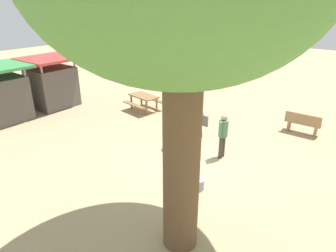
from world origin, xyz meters
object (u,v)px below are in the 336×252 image
Objects in this scene: elephant at (186,125)px; feed_bucket at (198,184)px; picnic_table_near at (144,99)px; market_stall_red at (52,85)px; person_handler at (223,133)px; market_stall_green at (0,97)px; wooden_bench at (303,123)px.

feed_bucket is (-2.28, -1.99, -0.62)m from elephant.
picnic_table_near is 4.79m from market_stall_red.
person_handler is 5.75m from picnic_table_near.
elephant is 8.52m from market_stall_green.
market_stall_red is at bearing 0.00° from market_stall_green.
market_stall_red reaches higher than person_handler.
wooden_bench is 13.13m from market_stall_green.
person_handler is at bearing 9.97° from feed_bucket.
wooden_bench is 0.56× the size of market_stall_green.
person_handler is at bearing -72.84° from market_stall_green.
market_stall_green is at bearing 59.05° from picnic_table_near.
person_handler is 2.30m from feed_bucket.
market_stall_red is at bearing 1.11° from person_handler.
elephant reaches higher than wooden_bench.
feed_bucket is (-4.10, -5.77, -0.43)m from picnic_table_near.
picnic_table_near is at bearing 54.58° from feed_bucket.
market_stall_green is 7.00× the size of feed_bucket.
person_handler is 9.99m from market_stall_green.
elephant is 0.71× the size of market_stall_red.
person_handler is (-0.15, -1.62, 0.17)m from elephant.
market_stall_green is (-6.79, 11.22, 0.67)m from wooden_bench.
person_handler is at bearing -87.92° from market_stall_red.
wooden_bench is at bearing -12.26° from feed_bucket.
wooden_bench is 6.12m from feed_bucket.
market_stall_green is at bearing 123.11° from elephant.
elephant reaches higher than feed_bucket.
feed_bucket is at bearing -127.07° from elephant.
market_stall_red is at bearing 79.82° from feed_bucket.
wooden_bench is 0.56× the size of market_stall_red.
picnic_table_near is at bearing -60.84° from market_stall_red.
elephant is 4.94× the size of feed_bucket.
market_stall_green reaches higher than picnic_table_near.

